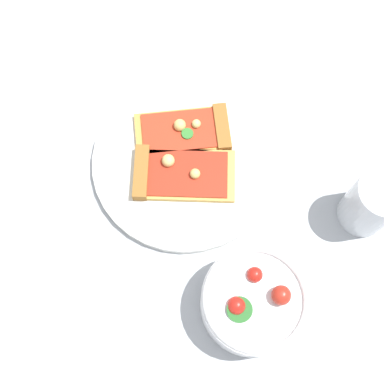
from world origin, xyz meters
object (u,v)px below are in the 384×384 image
(pizza_slice_near, at_px, (189,131))
(pizza_slice_far, at_px, (176,174))
(plate, at_px, (185,162))
(salad_bowl, at_px, (253,302))
(soda_glass, at_px, (372,203))

(pizza_slice_near, height_order, pizza_slice_far, same)
(plate, relative_size, salad_bowl, 2.01)
(pizza_slice_near, bearing_deg, soda_glass, 87.39)
(pizza_slice_near, distance_m, salad_bowl, 0.27)
(plate, bearing_deg, salad_bowl, 46.75)
(soda_glass, bearing_deg, pizza_slice_far, -77.89)
(plate, height_order, pizza_slice_far, pizza_slice_far)
(salad_bowl, bearing_deg, plate, -133.25)
(soda_glass, bearing_deg, plate, -83.50)
(pizza_slice_far, bearing_deg, pizza_slice_near, -171.00)
(pizza_slice_far, relative_size, salad_bowl, 1.20)
(plate, distance_m, salad_bowl, 0.23)
(plate, distance_m, soda_glass, 0.27)
(salad_bowl, relative_size, soda_glass, 1.31)
(pizza_slice_near, xyz_separation_m, salad_bowl, (0.20, 0.18, 0.02))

